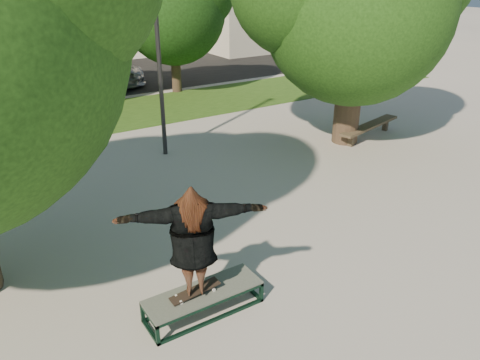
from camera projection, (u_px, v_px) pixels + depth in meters
ground at (227, 243)px, 8.96m from camera, size 120.00×120.00×0.00m
grass_strip at (113, 115)px, 16.73m from camera, size 30.00×4.00×0.02m
asphalt_strip at (44, 84)px, 21.23m from camera, size 40.00×8.00×0.01m
bg_tree_right at (170, 5)px, 18.58m from camera, size 5.04×4.31×5.43m
lamppost at (158, 39)px, 11.99m from camera, size 0.25×0.15×6.11m
grind_box at (204, 301)px, 7.08m from camera, size 1.80×0.60×0.38m
skater_rig at (193, 241)px, 6.56m from camera, size 2.16×1.33×1.79m
bench at (370, 127)px, 14.38m from camera, size 2.83×1.02×0.43m
car_grey at (53, 66)px, 21.63m from camera, size 2.53×5.07×1.38m
car_silver_b at (100, 66)px, 21.40m from camera, size 3.07×5.42×1.48m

